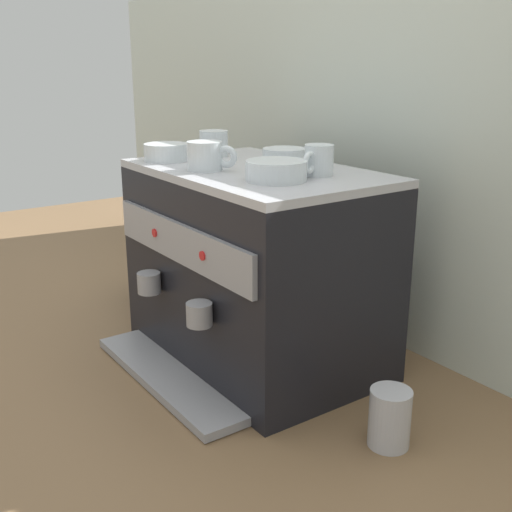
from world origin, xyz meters
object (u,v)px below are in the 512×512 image
(ceramic_bowl_1, at_px, (284,157))
(coffee_grinder, at_px, (156,235))
(espresso_machine, at_px, (255,267))
(milk_pitcher, at_px, (390,418))
(ceramic_cup_1, at_px, (318,160))
(ceramic_bowl_0, at_px, (166,153))
(ceramic_cup_2, at_px, (215,143))
(ceramic_cup_0, at_px, (206,156))
(ceramic_bowl_2, at_px, (276,171))

(ceramic_bowl_1, distance_m, coffee_grinder, 0.59)
(coffee_grinder, bearing_deg, espresso_machine, 1.00)
(espresso_machine, bearing_deg, milk_pitcher, -1.42)
(ceramic_cup_1, distance_m, coffee_grinder, 0.74)
(ceramic_bowl_0, xyz_separation_m, milk_pitcher, (0.69, 0.10, -0.44))
(espresso_machine, height_order, ceramic_bowl_1, ceramic_bowl_1)
(ceramic_cup_1, relative_size, ceramic_bowl_0, 0.89)
(ceramic_cup_2, bearing_deg, ceramic_cup_1, 4.78)
(espresso_machine, relative_size, milk_pitcher, 5.36)
(ceramic_cup_0, distance_m, ceramic_cup_1, 0.26)
(ceramic_bowl_2, distance_m, coffee_grinder, 0.73)
(ceramic_cup_1, height_order, ceramic_cup_2, same)
(ceramic_cup_1, relative_size, ceramic_cup_2, 0.94)
(ceramic_bowl_2, height_order, milk_pitcher, ceramic_bowl_2)
(ceramic_bowl_0, relative_size, milk_pitcher, 0.92)
(ceramic_cup_1, height_order, ceramic_bowl_1, ceramic_cup_1)
(ceramic_cup_0, bearing_deg, milk_pitcher, 10.17)
(ceramic_cup_0, xyz_separation_m, ceramic_bowl_1, (0.03, 0.20, -0.01))
(ceramic_bowl_0, distance_m, milk_pitcher, 0.83)
(espresso_machine, distance_m, ceramic_cup_1, 0.32)
(ceramic_cup_2, bearing_deg, espresso_machine, -7.09)
(espresso_machine, relative_size, ceramic_cup_0, 6.17)
(milk_pitcher, bearing_deg, ceramic_bowl_0, -171.69)
(ceramic_cup_2, distance_m, ceramic_bowl_2, 0.38)
(ceramic_cup_1, height_order, ceramic_bowl_2, ceramic_cup_1)
(milk_pitcher, bearing_deg, ceramic_bowl_2, -173.33)
(espresso_machine, bearing_deg, ceramic_cup_2, 172.91)
(ceramic_bowl_0, bearing_deg, ceramic_bowl_2, 9.71)
(espresso_machine, xyz_separation_m, ceramic_bowl_2, (0.15, -0.05, 0.26))
(ceramic_cup_0, bearing_deg, ceramic_bowl_2, 15.87)
(coffee_grinder, height_order, milk_pitcher, coffee_grinder)
(coffee_grinder, xyz_separation_m, milk_pitcher, (0.99, -0.00, -0.14))
(ceramic_cup_2, bearing_deg, ceramic_bowl_1, 17.80)
(ceramic_cup_0, distance_m, coffee_grinder, 0.57)
(espresso_machine, xyz_separation_m, ceramic_cup_1, (0.16, 0.06, 0.27))
(ceramic_bowl_0, bearing_deg, ceramic_bowl_1, 44.37)
(ceramic_bowl_0, bearing_deg, ceramic_cup_2, 89.08)
(ceramic_cup_2, xyz_separation_m, ceramic_bowl_2, (0.37, -0.08, -0.01))
(ceramic_bowl_1, bearing_deg, ceramic_cup_2, -162.20)
(ceramic_cup_1, distance_m, ceramic_bowl_2, 0.11)
(ceramic_bowl_0, relative_size, coffee_grinder, 0.27)
(espresso_machine, distance_m, ceramic_cup_2, 0.35)
(ceramic_cup_2, height_order, ceramic_bowl_0, ceramic_cup_2)
(ceramic_cup_2, bearing_deg, ceramic_bowl_0, -90.92)
(ceramic_bowl_2, xyz_separation_m, milk_pitcher, (0.32, 0.04, -0.44))
(ceramic_cup_0, distance_m, ceramic_bowl_0, 0.18)
(ceramic_cup_0, height_order, ceramic_bowl_2, ceramic_cup_0)
(coffee_grinder, bearing_deg, milk_pitcher, -0.15)
(ceramic_cup_1, height_order, coffee_grinder, ceramic_cup_1)
(ceramic_cup_2, xyz_separation_m, milk_pitcher, (0.69, -0.04, -0.45))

